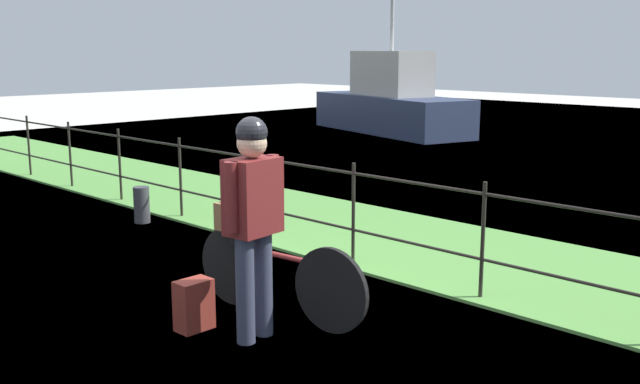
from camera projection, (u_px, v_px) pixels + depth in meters
ground_plane at (200, 312)px, 6.06m from camera, size 60.00×60.00×0.00m
grass_strip at (415, 244)px, 8.11m from camera, size 27.00×2.40×0.03m
iron_fence at (353, 207)px, 7.27m from camera, size 18.04×0.04×1.05m
bicycle_main at (277, 275)px, 5.89m from camera, size 1.73×0.28×0.68m
wooden_crate at (241, 216)px, 6.04m from camera, size 0.37×0.34×0.23m
terrier_dog at (243, 194)px, 5.99m from camera, size 0.32×0.17×0.18m
cyclist_person at (253, 209)px, 5.31m from camera, size 0.31×0.54×1.68m
backpack_on_paving at (194, 305)px, 5.65m from camera, size 0.18×0.28×0.40m
mooring_bollard at (142, 205)px, 9.16m from camera, size 0.20×0.20×0.46m
moored_boat_near at (391, 103)px, 19.20m from camera, size 5.41×3.01×3.73m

